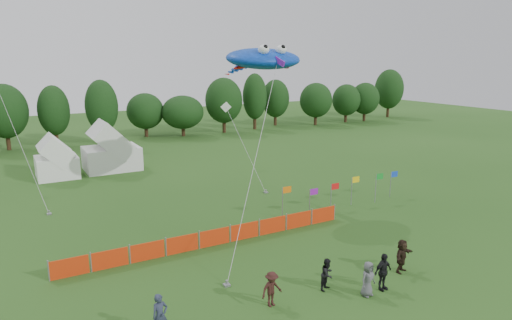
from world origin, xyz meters
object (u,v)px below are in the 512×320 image
tent_left (56,160)px  spectator_d (383,272)px  spectator_e (368,279)px  stingray_kite (261,59)px  barrier_fence (214,237)px  spectator_c (272,289)px  spectator_f (402,256)px  tent_right (111,151)px  spectator_b (327,274)px  spectator_a (160,316)px

tent_left → spectator_d: size_ratio=1.98×
spectator_e → stingray_kite: stingray_kite is taller
barrier_fence → spectator_c: spectator_c is taller
barrier_fence → spectator_e: (3.79, -8.79, 0.34)m
barrier_fence → spectator_f: 10.51m
spectator_d → stingray_kite: bearing=79.5°
tent_right → spectator_d: size_ratio=2.85×
tent_right → spectator_f: bearing=-74.9°
tent_right → spectator_c: 29.47m
spectator_b → spectator_f: (4.47, -0.44, 0.10)m
barrier_fence → spectator_b: bearing=-71.1°
tent_left → stingray_kite: (12.68, -15.57, 9.10)m
barrier_fence → spectator_e: 9.58m
spectator_a → spectator_d: size_ratio=0.99×
tent_left → spectator_e: size_ratio=2.17×
spectator_b → spectator_c: bearing=154.9°
spectator_b → tent_right: bearing=72.3°
barrier_fence → spectator_d: bearing=-61.1°
spectator_f → tent_right: bearing=85.5°
spectator_c → spectator_d: bearing=-19.9°
spectator_a → spectator_b: 8.11m
spectator_f → stingray_kite: (-0.46, 13.70, 9.83)m
spectator_c → spectator_e: spectator_e is taller
tent_right → spectator_b: bearing=-83.0°
barrier_fence → spectator_c: 7.40m
barrier_fence → tent_left: bearing=106.0°
spectator_a → tent_left: bearing=81.7°
spectator_b → spectator_d: spectator_d is taller
spectator_e → stingray_kite: size_ratio=0.09×
spectator_d → spectator_e: spectator_d is taller
stingray_kite → barrier_fence: bearing=-138.1°
spectator_a → stingray_kite: size_ratio=0.10×
spectator_d → spectator_f: size_ratio=1.04×
spectator_e → spectator_d: bearing=-5.1°
spectator_a → barrier_fence: bearing=42.7°
barrier_fence → spectator_b: spectator_b is taller
spectator_a → spectator_d: 10.50m
spectator_a → stingray_kite: bearing=37.6°
spectator_d → spectator_c: bearing=162.2°
spectator_c → spectator_f: (7.55, -0.46, 0.07)m
tent_right → spectator_a: tent_right is taller
spectator_a → spectator_c: bearing=-11.8°
spectator_b → spectator_f: 4.49m
spectator_c → spectator_e: size_ratio=0.97×
tent_left → spectator_c: bearing=-79.0°
spectator_f → spectator_b: bearing=154.8°
spectator_a → spectator_f: 12.59m
spectator_e → stingray_kite: bearing=70.4°
spectator_b → stingray_kite: 17.04m
spectator_a → stingray_kite: 20.31m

